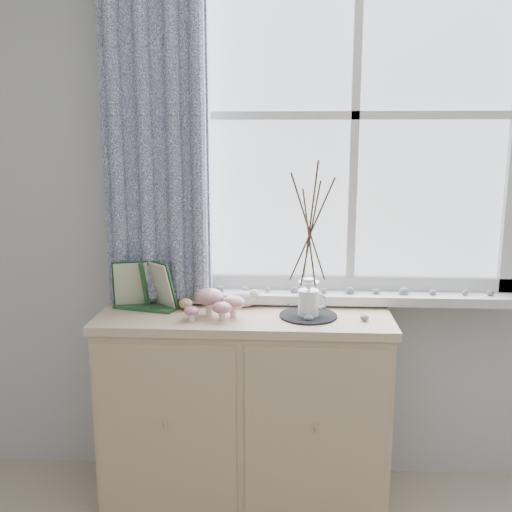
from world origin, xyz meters
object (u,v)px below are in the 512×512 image
at_px(toadstool_cluster, 216,302).
at_px(twig_pitcher, 310,227).
at_px(botanical_book, 144,286).
at_px(sideboard, 245,409).

height_order(toadstool_cluster, twig_pitcher, twig_pitcher).
bearing_deg(botanical_book, sideboard, 12.15).
relative_size(sideboard, twig_pitcher, 1.89).
relative_size(sideboard, toadstool_cluster, 5.04).
distance_m(sideboard, twig_pitcher, 0.83).
height_order(botanical_book, toadstool_cluster, botanical_book).
bearing_deg(botanical_book, toadstool_cluster, 1.45).
bearing_deg(sideboard, toadstool_cluster, -153.22).
distance_m(toadstool_cluster, twig_pitcher, 0.48).
height_order(sideboard, botanical_book, botanical_book).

